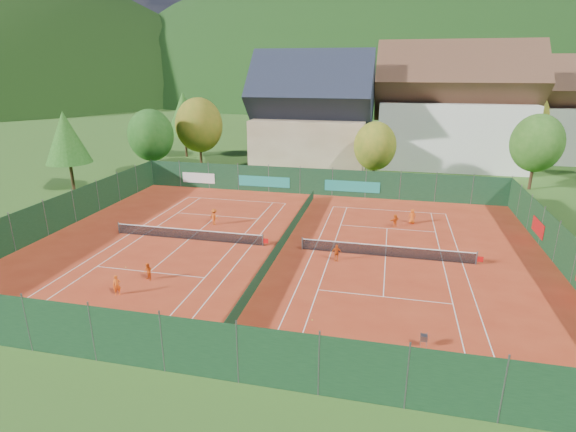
# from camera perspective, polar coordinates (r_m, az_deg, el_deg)

# --- Properties ---
(ground) EXTENTS (600.00, 600.00, 0.00)m
(ground) POSITION_cam_1_polar(r_m,az_deg,el_deg) (35.58, -0.72, -4.08)
(ground) COLOR #2C561A
(ground) RESTS_ON ground
(clay_pad) EXTENTS (40.00, 32.00, 0.01)m
(clay_pad) POSITION_cam_1_polar(r_m,az_deg,el_deg) (35.57, -0.72, -4.04)
(clay_pad) COLOR #AE3319
(clay_pad) RESTS_ON ground
(court_markings_left) EXTENTS (11.03, 23.83, 0.00)m
(court_markings_left) POSITION_cam_1_polar(r_m,az_deg,el_deg) (38.12, -12.51, -2.92)
(court_markings_left) COLOR white
(court_markings_left) RESTS_ON ground
(court_markings_right) EXTENTS (11.03, 23.83, 0.00)m
(court_markings_right) POSITION_cam_1_polar(r_m,az_deg,el_deg) (34.72, 12.28, -5.06)
(court_markings_right) COLOR white
(court_markings_right) RESTS_ON ground
(tennis_net_left) EXTENTS (13.30, 0.10, 1.02)m
(tennis_net_left) POSITION_cam_1_polar(r_m,az_deg,el_deg) (37.89, -12.34, -2.24)
(tennis_net_left) COLOR #59595B
(tennis_net_left) RESTS_ON ground
(tennis_net_right) EXTENTS (13.30, 0.10, 1.02)m
(tennis_net_right) POSITION_cam_1_polar(r_m,az_deg,el_deg) (34.53, 12.59, -4.32)
(tennis_net_right) COLOR #59595B
(tennis_net_right) RESTS_ON ground
(court_divider) EXTENTS (0.03, 28.80, 1.00)m
(court_divider) POSITION_cam_1_polar(r_m,az_deg,el_deg) (35.39, -0.72, -3.30)
(court_divider) COLOR #13361F
(court_divider) RESTS_ON ground
(fence_north) EXTENTS (40.00, 0.10, 3.00)m
(fence_north) POSITION_cam_1_polar(r_m,az_deg,el_deg) (50.14, 3.06, 4.36)
(fence_north) COLOR #14371F
(fence_north) RESTS_ON ground
(fence_south) EXTENTS (40.00, 0.04, 3.00)m
(fence_south) POSITION_cam_1_polar(r_m,az_deg,el_deg) (21.45, -11.22, -16.21)
(fence_south) COLOR #13341B
(fence_south) RESTS_ON ground
(fence_west) EXTENTS (0.04, 32.00, 3.00)m
(fence_west) POSITION_cam_1_polar(r_m,az_deg,el_deg) (44.02, -26.94, 0.41)
(fence_west) COLOR #13351B
(fence_west) RESTS_ON ground
(fence_east) EXTENTS (0.09, 32.00, 3.00)m
(fence_east) POSITION_cam_1_polar(r_m,az_deg,el_deg) (36.34, 31.72, -3.92)
(fence_east) COLOR #13361A
(fence_east) RESTS_ON ground
(chalet) EXTENTS (16.20, 12.00, 16.00)m
(chalet) POSITION_cam_1_polar(r_m,az_deg,el_deg) (63.28, 3.06, 12.02)
(chalet) COLOR beige
(chalet) RESTS_ON ground
(hotel_block_a) EXTENTS (21.60, 11.00, 17.25)m
(hotel_block_a) POSITION_cam_1_polar(r_m,az_deg,el_deg) (68.75, 20.16, 12.09)
(hotel_block_a) COLOR silver
(hotel_block_a) RESTS_ON ground
(hotel_block_b) EXTENTS (17.28, 10.00, 15.50)m
(hotel_block_b) POSITION_cam_1_polar(r_m,az_deg,el_deg) (79.47, 29.65, 10.99)
(hotel_block_b) COLOR silver
(hotel_block_b) RESTS_ON ground
(tree_west_front) EXTENTS (5.72, 5.72, 8.69)m
(tree_west_front) POSITION_cam_1_polar(r_m,az_deg,el_deg) (60.44, -17.03, 9.78)
(tree_west_front) COLOR #4B331A
(tree_west_front) RESTS_ON ground
(tree_west_mid) EXTENTS (6.44, 6.44, 9.78)m
(tree_west_mid) POSITION_cam_1_polar(r_m,az_deg,el_deg) (63.88, -11.24, 11.26)
(tree_west_mid) COLOR #472E19
(tree_west_mid) RESTS_ON ground
(tree_west_back) EXTENTS (5.60, 5.60, 10.00)m
(tree_west_back) POSITION_cam_1_polar(r_m,az_deg,el_deg) (73.54, -13.11, 12.55)
(tree_west_back) COLOR #432B18
(tree_west_back) RESTS_ON ground
(tree_center) EXTENTS (5.01, 5.01, 7.60)m
(tree_center) POSITION_cam_1_polar(r_m,az_deg,el_deg) (54.72, 10.98, 8.71)
(tree_center) COLOR #4B321A
(tree_center) RESTS_ON ground
(tree_east_front) EXTENTS (5.72, 5.72, 8.69)m
(tree_east_front) POSITION_cam_1_polar(r_m,az_deg,el_deg) (58.85, 29.05, 8.09)
(tree_east_front) COLOR #482C19
(tree_east_front) RESTS_ON ground
(tree_west_side) EXTENTS (5.04, 5.04, 9.00)m
(tree_west_side) POSITION_cam_1_polar(r_m,az_deg,el_deg) (57.17, -26.36, 8.93)
(tree_west_side) COLOR #452D18
(tree_west_side) RESTS_ON ground
(tree_east_back) EXTENTS (7.15, 7.15, 10.86)m
(tree_east_back) POSITION_cam_1_polar(r_m,az_deg,el_deg) (74.56, 27.52, 11.08)
(tree_east_back) COLOR #472C19
(tree_east_back) RESTS_ON ground
(mountain_backdrop) EXTENTS (820.00, 530.00, 242.00)m
(mountain_backdrop) POSITION_cam_1_polar(r_m,az_deg,el_deg) (271.52, 17.10, 6.21)
(mountain_backdrop) COLOR black
(mountain_backdrop) RESTS_ON ground
(ball_hopper) EXTENTS (0.34, 0.34, 0.80)m
(ball_hopper) POSITION_cam_1_polar(r_m,az_deg,el_deg) (24.50, 16.87, -14.56)
(ball_hopper) COLOR slate
(ball_hopper) RESTS_ON ground
(loose_ball_0) EXTENTS (0.07, 0.07, 0.07)m
(loose_ball_0) POSITION_cam_1_polar(r_m,az_deg,el_deg) (34.16, -19.90, -6.13)
(loose_ball_0) COLOR #CCD833
(loose_ball_0) RESTS_ON ground
(loose_ball_1) EXTENTS (0.07, 0.07, 0.07)m
(loose_ball_1) POSITION_cam_1_polar(r_m,az_deg,el_deg) (25.97, 3.08, -13.04)
(loose_ball_1) COLOR #CCD833
(loose_ball_1) RESTS_ON ground
(loose_ball_2) EXTENTS (0.07, 0.07, 0.07)m
(loose_ball_2) POSITION_cam_1_polar(r_m,az_deg,el_deg) (37.14, 7.58, -3.17)
(loose_ball_2) COLOR #CCD833
(loose_ball_2) RESTS_ON ground
(loose_ball_3) EXTENTS (0.07, 0.07, 0.07)m
(loose_ball_3) POSITION_cam_1_polar(r_m,az_deg,el_deg) (41.60, -3.96, -0.67)
(loose_ball_3) COLOR #CCD833
(loose_ball_3) RESTS_ON ground
(player_left_near) EXTENTS (0.58, 0.52, 1.33)m
(player_left_near) POSITION_cam_1_polar(r_m,az_deg,el_deg) (30.20, -20.92, -8.22)
(player_left_near) COLOR #FB5E16
(player_left_near) RESTS_ON ground
(player_left_mid) EXTENTS (0.75, 0.69, 1.23)m
(player_left_mid) POSITION_cam_1_polar(r_m,az_deg,el_deg) (31.52, -17.36, -6.78)
(player_left_mid) COLOR #DB5313
(player_left_mid) RESTS_ON ground
(player_left_far) EXTENTS (1.10, 0.87, 1.49)m
(player_left_far) POSITION_cam_1_polar(r_m,az_deg,el_deg) (41.05, -9.35, -0.09)
(player_left_far) COLOR #D34E12
(player_left_far) RESTS_ON ground
(player_right_near) EXTENTS (0.82, 0.53, 1.30)m
(player_right_near) POSITION_cam_1_polar(r_m,az_deg,el_deg) (33.16, 6.15, -4.66)
(player_right_near) COLOR #D14B12
(player_right_near) RESTS_ON ground
(player_right_far_a) EXTENTS (0.68, 0.45, 1.36)m
(player_right_far_a) POSITION_cam_1_polar(r_m,az_deg,el_deg) (42.34, 15.49, -0.05)
(player_right_far_a) COLOR #E55814
(player_right_far_a) RESTS_ON ground
(player_right_far_b) EXTENTS (1.02, 1.02, 1.18)m
(player_right_far_b) POSITION_cam_1_polar(r_m,az_deg,el_deg) (41.13, 13.44, -0.55)
(player_right_far_b) COLOR #DB5613
(player_right_far_b) RESTS_ON ground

